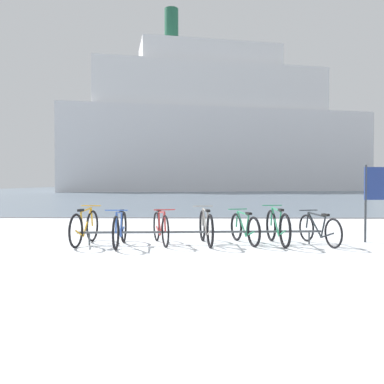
{
  "coord_description": "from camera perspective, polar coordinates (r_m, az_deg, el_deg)",
  "views": [
    {
      "loc": [
        0.7,
        -5.87,
        1.38
      ],
      "look_at": [
        0.47,
        6.98,
        1.07
      ],
      "focal_mm": 38.9,
      "sensor_mm": 36.0,
      "label": 1
    }
  ],
  "objects": [
    {
      "name": "info_sign",
      "position": [
        10.38,
        23.93,
        0.19
      ],
      "size": [
        0.55,
        0.09,
        1.77
      ],
      "color": "#33383D",
      "rests_on": "ground"
    },
    {
      "name": "ferry_ship",
      "position": [
        65.36,
        3.01,
        8.3
      ],
      "size": [
        48.18,
        21.31,
        27.58
      ],
      "color": "white",
      "rests_on": "ground"
    },
    {
      "name": "bicycle_6",
      "position": [
        9.58,
        17.02,
        -4.92
      ],
      "size": [
        0.61,
        1.63,
        0.74
      ],
      "color": "black",
      "rests_on": "ground"
    },
    {
      "name": "bicycle_2",
      "position": [
        9.28,
        -4.31,
        -4.9
      ],
      "size": [
        0.61,
        1.65,
        0.8
      ],
      "color": "black",
      "rests_on": "ground"
    },
    {
      "name": "ground",
      "position": [
        59.79,
        0.39,
        0.02
      ],
      "size": [
        80.0,
        132.0,
        0.08
      ],
      "color": "silver"
    },
    {
      "name": "bicycle_3",
      "position": [
        9.23,
        1.93,
        -4.86
      ],
      "size": [
        0.46,
        1.78,
        0.83
      ],
      "color": "black",
      "rests_on": "ground"
    },
    {
      "name": "bike_rack",
      "position": [
        9.18,
        1.18,
        -5.55
      ],
      "size": [
        5.38,
        0.39,
        0.31
      ],
      "color": "#4C5156",
      "rests_on": "ground"
    },
    {
      "name": "bicycle_1",
      "position": [
        9.09,
        -9.85,
        -5.02
      ],
      "size": [
        0.46,
        1.78,
        0.82
      ],
      "color": "black",
      "rests_on": "ground"
    },
    {
      "name": "bicycle_4",
      "position": [
        9.38,
        7.22,
        -4.97
      ],
      "size": [
        0.61,
        1.6,
        0.76
      ],
      "color": "black",
      "rests_on": "ground"
    },
    {
      "name": "bicycle_0",
      "position": [
        9.45,
        -14.51,
        -4.72
      ],
      "size": [
        0.46,
        1.7,
        0.85
      ],
      "color": "black",
      "rests_on": "ground"
    },
    {
      "name": "bicycle_5",
      "position": [
        9.38,
        11.65,
        -4.74
      ],
      "size": [
        0.46,
        1.78,
        0.85
      ],
      "color": "black",
      "rests_on": "ground"
    }
  ]
}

